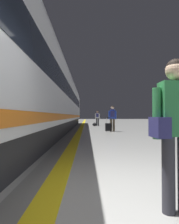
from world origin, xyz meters
The scene contains 9 objects.
ground_plane centered at (0.00, 0.00, 0.00)m, with size 120.00×120.00×0.00m, color #B7B7B2.
safety_line_strip centered at (-1.00, 10.00, 0.00)m, with size 0.36×80.00×0.01m, color yellow.
tactile_edge_band centered at (-1.28, 10.00, 0.00)m, with size 0.52×80.00×0.01m, color slate.
high_speed_train centered at (-3.01, 7.74, 2.51)m, with size 2.94×35.26×4.97m.
traveller_foreground centered at (0.44, -0.18, 0.96)m, with size 0.53×0.28×1.65m.
passenger_near centered at (1.20, 10.28, 1.01)m, with size 0.53×0.35×1.71m.
suitcase_near centered at (0.88, 9.97, 0.31)m, with size 0.38×0.24×0.95m.
passenger_mid centered at (0.60, 17.36, 0.93)m, with size 0.49×0.33×1.56m.
duffel_bag_mid centered at (0.28, 17.05, 0.15)m, with size 0.44×0.26×0.36m.
Camera 1 is at (-0.51, -2.19, 1.04)m, focal length 30.12 mm.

